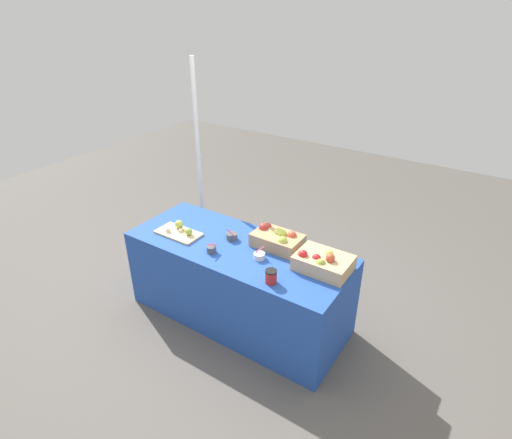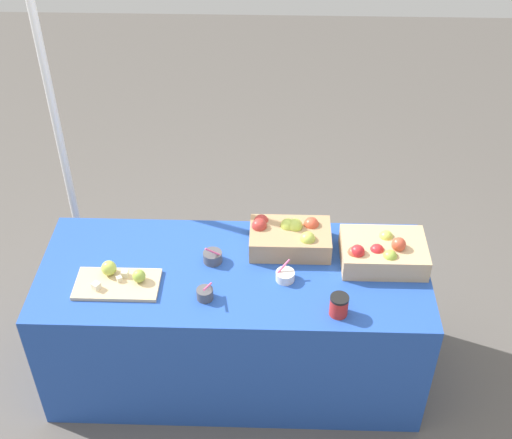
% 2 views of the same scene
% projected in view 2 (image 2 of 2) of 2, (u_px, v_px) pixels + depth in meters
% --- Properties ---
extents(ground_plane, '(10.00, 10.00, 0.00)m').
position_uv_depth(ground_plane, '(236.00, 368.00, 3.76)').
color(ground_plane, '#56514C').
extents(table, '(1.90, 0.76, 0.74)m').
position_uv_depth(table, '(235.00, 322.00, 3.53)').
color(table, '#234CAD').
rests_on(table, ground_plane).
extents(apple_crate_left, '(0.41, 0.29, 0.17)m').
position_uv_depth(apple_crate_left, '(383.00, 252.00, 3.31)').
color(apple_crate_left, tan).
rests_on(apple_crate_left, table).
extents(apple_crate_middle, '(0.40, 0.25, 0.15)m').
position_uv_depth(apple_crate_middle, '(289.00, 237.00, 3.39)').
color(apple_crate_middle, tan).
rests_on(apple_crate_middle, table).
extents(cutting_board_front, '(0.40, 0.21, 0.09)m').
position_uv_depth(cutting_board_front, '(118.00, 280.00, 3.21)').
color(cutting_board_front, '#D1B284').
rests_on(cutting_board_front, table).
extents(sample_bowl_near, '(0.09, 0.09, 0.10)m').
position_uv_depth(sample_bowl_near, '(285.00, 276.00, 3.23)').
color(sample_bowl_near, silver).
rests_on(sample_bowl_near, table).
extents(sample_bowl_mid, '(0.09, 0.09, 0.11)m').
position_uv_depth(sample_bowl_mid, '(213.00, 257.00, 3.33)').
color(sample_bowl_mid, '#4C4C51').
rests_on(sample_bowl_mid, table).
extents(sample_bowl_far, '(0.08, 0.09, 0.10)m').
position_uv_depth(sample_bowl_far, '(205.00, 294.00, 3.13)').
color(sample_bowl_far, '#4C4C51').
rests_on(sample_bowl_far, table).
extents(coffee_cup, '(0.09, 0.09, 0.10)m').
position_uv_depth(coffee_cup, '(339.00, 305.00, 3.04)').
color(coffee_cup, red).
rests_on(coffee_cup, table).
extents(tent_pole, '(0.04, 0.04, 2.09)m').
position_uv_depth(tent_pole, '(60.00, 139.00, 3.66)').
color(tent_pole, white).
rests_on(tent_pole, ground_plane).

